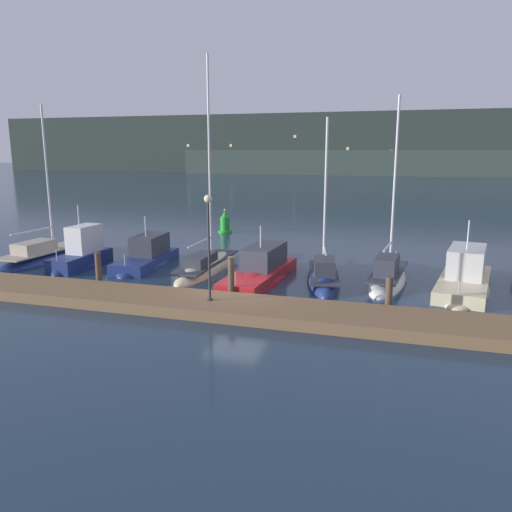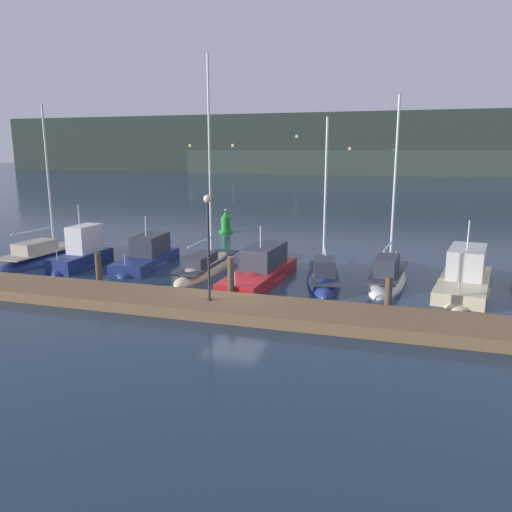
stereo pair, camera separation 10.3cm
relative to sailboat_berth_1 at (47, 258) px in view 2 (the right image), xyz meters
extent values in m
plane|color=#1E3347|center=(13.24, -3.95, -0.15)|extent=(400.00, 400.00, 0.00)
cube|color=brown|center=(13.24, -6.07, 0.08)|extent=(35.30, 2.80, 0.45)
cylinder|color=#4C3D2D|center=(6.62, -4.42, 0.71)|extent=(0.28, 0.28, 1.71)
cylinder|color=#4C3D2D|center=(13.24, -4.42, 0.82)|extent=(0.28, 0.28, 1.92)
cylinder|color=#4C3D2D|center=(19.87, -4.42, 0.61)|extent=(0.28, 0.28, 1.52)
ellipsoid|color=navy|center=(0.00, 0.08, -0.15)|extent=(2.46, 7.58, 1.12)
cube|color=#A39984|center=(0.00, 0.08, 0.46)|extent=(2.07, 6.37, 0.08)
cube|color=#A39984|center=(-0.04, -0.82, 0.81)|extent=(1.37, 2.46, 0.63)
cylinder|color=silver|center=(0.04, 0.68, 4.66)|extent=(0.12, 0.12, 8.41)
cylinder|color=silver|center=(-0.05, -0.88, 1.75)|extent=(0.26, 3.12, 0.09)
cylinder|color=silver|center=(0.19, 3.52, 0.71)|extent=(0.04, 0.04, 0.50)
ellipsoid|color=navy|center=(3.11, -0.96, -0.15)|extent=(1.64, 4.62, 1.35)
cube|color=navy|center=(3.11, -0.96, 0.24)|extent=(1.51, 4.16, 0.78)
cube|color=silver|center=(3.12, -0.49, 1.39)|extent=(1.11, 2.04, 1.51)
cube|color=black|center=(3.13, 0.43, 1.62)|extent=(0.96, 0.29, 0.67)
cylinder|color=silver|center=(3.11, -0.86, 2.74)|extent=(0.07, 0.07, 1.19)
cylinder|color=silver|center=(3.10, -2.89, 0.94)|extent=(0.04, 0.04, 0.60)
ellipsoid|color=navy|center=(6.48, 0.33, -0.15)|extent=(2.43, 6.09, 1.21)
cube|color=navy|center=(6.48, 0.33, 0.15)|extent=(2.23, 5.49, 0.59)
cube|color=#333842|center=(6.43, 0.92, 1.00)|extent=(1.55, 2.72, 1.10)
cube|color=black|center=(6.35, 2.11, 1.16)|extent=(1.22, 0.31, 0.49)
cylinder|color=silver|center=(6.47, 0.45, 2.10)|extent=(0.07, 0.07, 1.12)
cylinder|color=silver|center=(6.65, -2.17, 0.75)|extent=(0.04, 0.04, 0.60)
ellipsoid|color=beige|center=(10.10, 0.51, -0.15)|extent=(1.80, 7.79, 1.36)
cube|color=#333842|center=(10.10, 0.51, 0.31)|extent=(1.51, 6.55, 0.08)
cube|color=#333842|center=(10.11, -0.42, 0.61)|extent=(1.06, 2.50, 0.52)
cylinder|color=silver|center=(10.10, 1.13, 5.72)|extent=(0.12, 0.12, 10.83)
cylinder|color=silver|center=(10.11, -0.43, 1.55)|extent=(0.12, 3.13, 0.09)
cylinder|color=silver|center=(10.07, 4.09, 0.56)|extent=(0.04, 0.04, 0.50)
ellipsoid|color=red|center=(13.53, -1.02, -0.15)|extent=(2.57, 7.58, 1.36)
cube|color=red|center=(13.53, -1.02, 0.15)|extent=(2.35, 6.83, 0.60)
cube|color=#333842|center=(13.58, -0.27, 0.99)|extent=(1.64, 3.37, 1.08)
cube|color=black|center=(13.67, 1.22, 1.16)|extent=(1.28, 0.31, 0.49)
cylinder|color=silver|center=(13.54, -0.87, 2.07)|extent=(0.07, 0.07, 1.08)
cylinder|color=silver|center=(13.34, -4.15, 0.75)|extent=(0.04, 0.04, 0.60)
ellipsoid|color=navy|center=(16.62, -0.29, -0.15)|extent=(2.74, 6.28, 1.58)
cube|color=#333842|center=(16.62, -0.29, 0.35)|extent=(2.30, 5.28, 0.08)
cube|color=#333842|center=(16.76, -1.01, 0.80)|extent=(1.32, 2.10, 0.82)
cylinder|color=silver|center=(16.52, 0.18, 4.07)|extent=(0.12, 0.12, 7.46)
cylinder|color=silver|center=(16.76, -1.01, 1.64)|extent=(0.56, 2.41, 0.09)
cylinder|color=silver|center=(16.08, 2.45, 0.60)|extent=(0.04, 0.04, 0.50)
ellipsoid|color=white|center=(19.68, 0.49, -0.15)|extent=(2.20, 6.42, 1.11)
cube|color=#333842|center=(19.68, 0.49, 0.43)|extent=(1.85, 5.39, 0.08)
cube|color=#333842|center=(19.61, -0.26, 0.90)|extent=(1.15, 2.10, 0.87)
cylinder|color=silver|center=(19.73, 0.99, 4.62)|extent=(0.12, 0.12, 8.37)
cylinder|color=silver|center=(19.60, -0.29, 1.82)|extent=(0.34, 2.55, 0.09)
cylinder|color=silver|center=(19.96, 3.37, 0.68)|extent=(0.04, 0.04, 0.50)
ellipsoid|color=beige|center=(23.12, 0.19, -0.15)|extent=(3.47, 7.37, 0.99)
cube|color=beige|center=(23.12, 0.19, 0.14)|extent=(3.17, 6.64, 0.58)
cube|color=silver|center=(23.24, 0.89, 1.10)|extent=(2.07, 3.34, 1.33)
cube|color=black|center=(23.48, 2.28, 1.30)|extent=(1.40, 0.49, 0.60)
cylinder|color=silver|center=(23.14, 0.33, 2.45)|extent=(0.07, 0.07, 1.36)
cylinder|color=silver|center=(22.61, -2.74, 0.73)|extent=(0.04, 0.04, 0.60)
cylinder|color=green|center=(6.65, 12.76, -0.07)|extent=(1.13, 1.13, 0.16)
cylinder|color=green|center=(6.65, 12.76, 0.56)|extent=(0.75, 0.75, 1.09)
cone|color=green|center=(6.65, 12.76, 1.35)|extent=(0.53, 0.53, 0.50)
sphere|color=#F9EAB7|center=(6.65, 12.76, 1.65)|extent=(0.16, 0.16, 0.16)
cylinder|color=#2D2D33|center=(12.91, -6.08, 0.33)|extent=(0.24, 0.24, 0.06)
cylinder|color=#2D2D33|center=(12.91, -6.08, 2.32)|extent=(0.10, 0.10, 3.90)
sphere|color=#F9EAB7|center=(12.91, -6.08, 4.41)|extent=(0.32, 0.32, 0.32)
cube|color=#28332D|center=(13.24, 123.13, 8.16)|extent=(240.00, 16.00, 16.61)
cube|color=#333F39|center=(31.74, 113.13, 3.11)|extent=(144.00, 10.00, 6.51)
cube|color=#F4DB8C|center=(-42.42, 115.08, 7.69)|extent=(0.80, 0.10, 0.80)
cube|color=#F4DB8C|center=(-41.19, 115.08, 2.49)|extent=(0.80, 0.10, 0.80)
cube|color=#F4DB8C|center=(4.55, 115.08, 6.76)|extent=(0.80, 0.10, 0.80)
cube|color=#F4DB8C|center=(-28.97, 115.08, 7.68)|extent=(0.80, 0.10, 0.80)
cube|color=#F4DB8C|center=(-10.10, 115.08, 10.07)|extent=(0.80, 0.10, 0.80)
cube|color=#F4DB8C|center=(15.94, 115.08, 6.05)|extent=(0.80, 0.10, 0.80)
camera|label=1|loc=(20.26, -24.14, 6.25)|focal=35.00mm
camera|label=2|loc=(20.36, -24.12, 6.25)|focal=35.00mm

